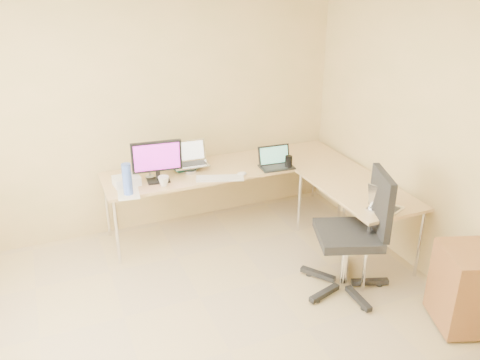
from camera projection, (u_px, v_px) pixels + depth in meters
name	position (u px, v px, depth m)	size (l,w,h in m)	color
floor	(230.00, 351.00, 3.83)	(4.50, 4.50, 0.00)	tan
wall_back	(149.00, 112.00, 5.20)	(4.50, 4.50, 0.00)	#DAB679
wall_right	(468.00, 156.00, 4.05)	(4.50, 4.50, 0.00)	#DAB679
desk_main	(228.00, 197.00, 5.50)	(2.65, 0.70, 0.73)	tan
desk_return	(355.00, 220.00, 5.00)	(0.70, 1.30, 0.73)	tan
monitor	(157.00, 161.00, 4.90)	(0.49, 0.16, 0.42)	black
book_stack	(182.00, 163.00, 5.35)	(0.25, 0.34, 0.06)	#215A57
laptop_center	(190.00, 154.00, 5.18)	(0.37, 0.28, 0.24)	silver
laptop_black	(277.00, 158.00, 5.26)	(0.35, 0.26, 0.22)	black
keyboard	(220.00, 178.00, 5.02)	(0.48, 0.13, 0.02)	silver
mouse	(242.00, 174.00, 5.10)	(0.11, 0.07, 0.04)	silver
mug	(164.00, 181.00, 4.86)	(0.11, 0.11, 0.10)	white
cd_stack	(190.00, 171.00, 5.18)	(0.13, 0.13, 0.03)	silver
water_bottle	(127.00, 179.00, 4.64)	(0.09, 0.09, 0.31)	#3F5FBD
papers	(128.00, 194.00, 4.71)	(0.20, 0.28, 0.01)	silver
white_box	(127.00, 181.00, 4.88)	(0.25, 0.18, 0.09)	white
desk_fan	(149.00, 166.00, 5.01)	(0.20, 0.20, 0.26)	silver
black_cup	(289.00, 162.00, 5.28)	(0.08, 0.08, 0.13)	black
laptop_return	(387.00, 199.00, 4.38)	(0.25, 0.31, 0.21)	#B8B8B8
office_chair	(347.00, 240.00, 4.38)	(0.68, 0.68, 1.14)	black
cabinet	(464.00, 288.00, 3.97)	(0.39, 0.48, 0.67)	#A95D31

